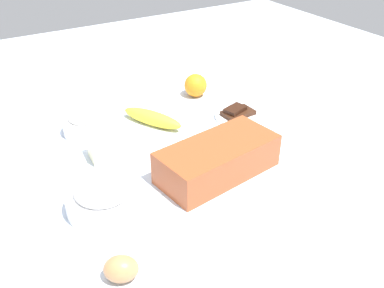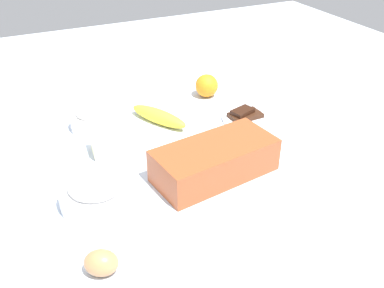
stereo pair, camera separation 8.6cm
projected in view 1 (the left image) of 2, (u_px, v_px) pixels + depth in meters
ground_plane at (192, 161)px, 1.06m from camera, size 2.40×2.40×0.02m
loaf_pan at (218, 158)px, 0.97m from camera, size 0.30×0.17×0.08m
flour_bowl at (86, 123)px, 1.14m from camera, size 0.12×0.12×0.07m
sugar_bowl at (104, 197)px, 0.87m from camera, size 0.16×0.16×0.07m
banana at (152, 118)px, 1.18m from camera, size 0.13×0.19×0.04m
orange_fruit at (196, 85)px, 1.33m from camera, size 0.07×0.07×0.07m
butter_block at (108, 146)px, 1.04m from camera, size 0.10×0.07×0.06m
egg_near_butter at (121, 269)px, 0.72m from camera, size 0.08×0.07×0.05m
chocolate_plate at (238, 115)px, 1.22m from camera, size 0.13×0.13×0.03m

